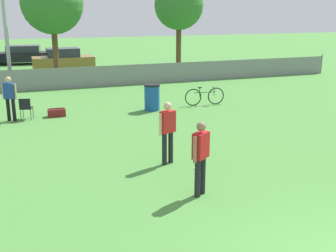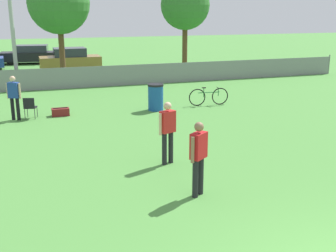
% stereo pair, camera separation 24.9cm
% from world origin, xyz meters
% --- Properties ---
extents(fence_backline, '(27.94, 0.07, 1.21)m').
position_xyz_m(fence_backline, '(0.00, 18.00, 0.55)').
color(fence_backline, gray).
rests_on(fence_backline, ground_plane).
extents(tree_near_pole, '(3.45, 3.45, 6.06)m').
position_xyz_m(tree_near_pole, '(-2.39, 20.83, 4.32)').
color(tree_near_pole, brown).
rests_on(tree_near_pole, ground_plane).
extents(tree_far_right, '(3.01, 3.01, 5.76)m').
position_xyz_m(tree_far_right, '(5.15, 20.84, 4.22)').
color(tree_far_right, brown).
rests_on(tree_far_right, ground_plane).
extents(player_thrower_red, '(0.53, 0.35, 1.67)m').
position_xyz_m(player_thrower_red, '(-1.09, 5.81, 0.97)').
color(player_thrower_red, black).
rests_on(player_thrower_red, ground_plane).
extents(player_defender_red, '(0.47, 0.41, 1.67)m').
position_xyz_m(player_defender_red, '(-1.11, 3.70, 0.97)').
color(player_defender_red, black).
rests_on(player_defender_red, ground_plane).
extents(spectator_in_blue, '(0.49, 0.36, 1.65)m').
position_xyz_m(spectator_in_blue, '(-4.94, 11.98, 0.94)').
color(spectator_in_blue, black).
rests_on(spectator_in_blue, ground_plane).
extents(frisbee_disc, '(0.25, 0.25, 0.03)m').
position_xyz_m(frisbee_disc, '(-0.48, 5.15, 0.01)').
color(frisbee_disc, white).
rests_on(frisbee_disc, ground_plane).
extents(folding_chair_sideline, '(0.51, 0.51, 0.82)m').
position_xyz_m(folding_chair_sideline, '(-4.43, 12.01, 0.48)').
color(folding_chair_sideline, '#333338').
rests_on(folding_chair_sideline, ground_plane).
extents(bicycle_sideline, '(1.77, 0.44, 0.79)m').
position_xyz_m(bicycle_sideline, '(2.86, 11.99, 0.38)').
color(bicycle_sideline, black).
rests_on(bicycle_sideline, ground_plane).
extents(trash_bin, '(0.64, 0.64, 1.08)m').
position_xyz_m(trash_bin, '(0.44, 11.85, 0.54)').
color(trash_bin, '#194C99').
rests_on(trash_bin, ground_plane).
extents(gear_bag_sideline, '(0.65, 0.36, 0.32)m').
position_xyz_m(gear_bag_sideline, '(-3.32, 12.13, 0.15)').
color(gear_bag_sideline, maroon).
rests_on(gear_bag_sideline, ground_plane).
extents(parked_car_dark, '(4.78, 2.34, 1.39)m').
position_xyz_m(parked_car_dark, '(-3.90, 29.73, 0.68)').
color(parked_car_dark, black).
rests_on(parked_car_dark, ground_plane).
extents(parked_car_tan, '(4.01, 1.81, 1.50)m').
position_xyz_m(parked_car_tan, '(-1.53, 25.10, 0.70)').
color(parked_car_tan, black).
rests_on(parked_car_tan, ground_plane).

